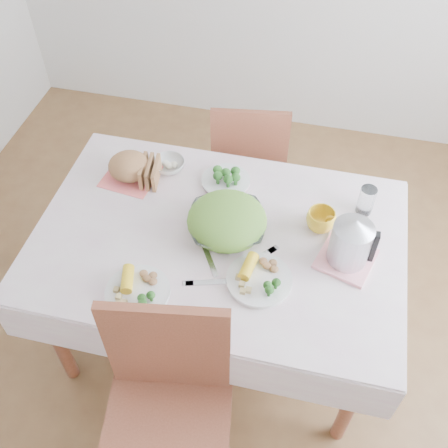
% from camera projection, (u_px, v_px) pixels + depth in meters
% --- Properties ---
extents(floor, '(3.60, 3.60, 0.00)m').
position_uv_depth(floor, '(219.00, 330.00, 2.71)').
color(floor, brown).
rests_on(floor, ground).
extents(dining_table, '(1.40, 0.90, 0.75)m').
position_uv_depth(dining_table, '(219.00, 289.00, 2.43)').
color(dining_table, brown).
rests_on(dining_table, floor).
extents(tablecloth, '(1.50, 1.00, 0.01)m').
position_uv_depth(tablecloth, '(218.00, 237.00, 2.14)').
color(tablecloth, silver).
rests_on(tablecloth, dining_table).
extents(chair_near, '(0.53, 0.53, 1.01)m').
position_uv_depth(chair_near, '(167.00, 438.00, 1.90)').
color(chair_near, brown).
rests_on(chair_near, floor).
extents(chair_far, '(0.46, 0.46, 0.90)m').
position_uv_depth(chair_far, '(250.00, 155.00, 2.90)').
color(chair_far, brown).
rests_on(chair_far, floor).
extents(salad_bowl, '(0.38, 0.38, 0.07)m').
position_uv_depth(salad_bowl, '(227.00, 225.00, 2.13)').
color(salad_bowl, white).
rests_on(salad_bowl, tablecloth).
extents(dinner_plate_left, '(0.26, 0.26, 0.02)m').
position_uv_depth(dinner_plate_left, '(138.00, 292.00, 1.94)').
color(dinner_plate_left, white).
rests_on(dinner_plate_left, tablecloth).
extents(dinner_plate_right, '(0.34, 0.34, 0.02)m').
position_uv_depth(dinner_plate_right, '(259.00, 280.00, 1.98)').
color(dinner_plate_right, white).
rests_on(dinner_plate_right, tablecloth).
extents(broccoli_plate, '(0.28, 0.28, 0.02)m').
position_uv_depth(broccoli_plate, '(226.00, 181.00, 2.33)').
color(broccoli_plate, beige).
rests_on(broccoli_plate, tablecloth).
extents(napkin, '(0.26, 0.26, 0.00)m').
position_uv_depth(napkin, '(131.00, 176.00, 2.36)').
color(napkin, '#FF6C6A').
rests_on(napkin, tablecloth).
extents(bread_loaf, '(0.23, 0.22, 0.11)m').
position_uv_depth(bread_loaf, '(130.00, 167.00, 2.32)').
color(bread_loaf, brown).
rests_on(bread_loaf, napkin).
extents(fruit_bowl, '(0.19, 0.19, 0.05)m').
position_uv_depth(fruit_bowl, '(169.00, 165.00, 2.38)').
color(fruit_bowl, white).
rests_on(fruit_bowl, tablecloth).
extents(yellow_mug, '(0.16, 0.16, 0.09)m').
position_uv_depth(yellow_mug, '(321.00, 220.00, 2.13)').
color(yellow_mug, gold).
rests_on(yellow_mug, tablecloth).
extents(glass_tumbler, '(0.09, 0.09, 0.13)m').
position_uv_depth(glass_tumbler, '(366.00, 200.00, 2.18)').
color(glass_tumbler, white).
rests_on(glass_tumbler, tablecloth).
extents(pink_tray, '(0.25, 0.25, 0.02)m').
position_uv_depth(pink_tray, '(346.00, 259.00, 2.05)').
color(pink_tray, pink).
rests_on(pink_tray, tablecloth).
extents(electric_kettle, '(0.17, 0.17, 0.22)m').
position_uv_depth(electric_kettle, '(351.00, 241.00, 1.96)').
color(electric_kettle, '#B2B5BA').
rests_on(electric_kettle, pink_tray).
extents(fork_left, '(0.11, 0.17, 0.00)m').
position_uv_depth(fork_left, '(209.00, 259.00, 2.06)').
color(fork_left, silver).
rests_on(fork_left, tablecloth).
extents(fork_right, '(0.16, 0.18, 0.00)m').
position_uv_depth(fork_right, '(254.00, 261.00, 2.05)').
color(fork_right, silver).
rests_on(fork_right, tablecloth).
extents(knife, '(0.19, 0.08, 0.00)m').
position_uv_depth(knife, '(211.00, 282.00, 1.98)').
color(knife, silver).
rests_on(knife, tablecloth).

